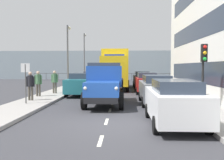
{
  "coord_description": "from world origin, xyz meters",
  "views": [
    {
      "loc": [
        -0.68,
        9.36,
        2.21
      ],
      "look_at": [
        0.14,
        -8.06,
        1.26
      ],
      "focal_mm": 39.07,
      "sensor_mm": 36.0,
      "label": 1
    }
  ],
  "objects_px": {
    "car_black_kerbside_3": "(142,79)",
    "car_teal_oppositeside_0": "(81,84)",
    "car_grey_kerbside_1": "(156,89)",
    "pedestrian_in_dark_coat": "(30,83)",
    "lamp_post_promenade": "(68,51)",
    "pedestrian_couple_b": "(38,81)",
    "pedestrian_strolling": "(55,80)",
    "car_maroon_oppositeside_2": "(99,77)",
    "lamp_post_far": "(84,53)",
    "car_red_kerbside_2": "(146,82)",
    "car_white_kerbside_near": "(174,102)",
    "car_navy_oppositeside_1": "(92,79)",
    "street_sign": "(25,76)",
    "truck_vintage_blue": "(105,85)",
    "traffic_light_near": "(204,62)",
    "lorry_cargo_yellow": "(115,68)"
  },
  "relations": [
    {
      "from": "lamp_post_promenade",
      "to": "lamp_post_far",
      "type": "height_order",
      "value": "lamp_post_far"
    },
    {
      "from": "car_teal_oppositeside_0",
      "to": "car_black_kerbside_3",
      "type": "bearing_deg",
      "value": -126.86
    },
    {
      "from": "car_red_kerbside_2",
      "to": "lamp_post_promenade",
      "type": "xyz_separation_m",
      "value": [
        7.31,
        -3.11,
        2.89
      ]
    },
    {
      "from": "pedestrian_strolling",
      "to": "lamp_post_promenade",
      "type": "relative_size",
      "value": 0.29
    },
    {
      "from": "car_teal_oppositeside_0",
      "to": "car_red_kerbside_2",
      "type": "bearing_deg",
      "value": -162.36
    },
    {
      "from": "car_grey_kerbside_1",
      "to": "pedestrian_in_dark_coat",
      "type": "height_order",
      "value": "pedestrian_in_dark_coat"
    },
    {
      "from": "car_white_kerbside_near",
      "to": "car_red_kerbside_2",
      "type": "xyz_separation_m",
      "value": [
        0.0,
        -11.16,
        -0.0
      ]
    },
    {
      "from": "truck_vintage_blue",
      "to": "car_teal_oppositeside_0",
      "type": "distance_m",
      "value": 5.47
    },
    {
      "from": "truck_vintage_blue",
      "to": "lamp_post_far",
      "type": "bearing_deg",
      "value": -77.59
    },
    {
      "from": "pedestrian_couple_b",
      "to": "lamp_post_promenade",
      "type": "height_order",
      "value": "lamp_post_promenade"
    },
    {
      "from": "car_red_kerbside_2",
      "to": "truck_vintage_blue",
      "type": "bearing_deg",
      "value": 65.85
    },
    {
      "from": "car_white_kerbside_near",
      "to": "car_maroon_oppositeside_2",
      "type": "relative_size",
      "value": 1.02
    },
    {
      "from": "car_red_kerbside_2",
      "to": "car_teal_oppositeside_0",
      "type": "relative_size",
      "value": 0.89
    },
    {
      "from": "car_black_kerbside_3",
      "to": "lamp_post_promenade",
      "type": "height_order",
      "value": "lamp_post_promenade"
    },
    {
      "from": "car_black_kerbside_3",
      "to": "car_teal_oppositeside_0",
      "type": "distance_m",
      "value": 8.64
    },
    {
      "from": "car_maroon_oppositeside_2",
      "to": "traffic_light_near",
      "type": "relative_size",
      "value": 1.3
    },
    {
      "from": "car_black_kerbside_3",
      "to": "car_teal_oppositeside_0",
      "type": "xyz_separation_m",
      "value": [
        5.18,
        6.92,
        0.0
      ]
    },
    {
      "from": "car_navy_oppositeside_1",
      "to": "car_maroon_oppositeside_2",
      "type": "bearing_deg",
      "value": -90.0
    },
    {
      "from": "pedestrian_in_dark_coat",
      "to": "car_white_kerbside_near",
      "type": "bearing_deg",
      "value": 144.66
    },
    {
      "from": "car_maroon_oppositeside_2",
      "to": "traffic_light_near",
      "type": "height_order",
      "value": "traffic_light_near"
    },
    {
      "from": "car_black_kerbside_3",
      "to": "pedestrian_couple_b",
      "type": "distance_m",
      "value": 11.93
    },
    {
      "from": "car_white_kerbside_near",
      "to": "car_navy_oppositeside_1",
      "type": "height_order",
      "value": "same"
    },
    {
      "from": "car_red_kerbside_2",
      "to": "pedestrian_couple_b",
      "type": "distance_m",
      "value": 8.7
    },
    {
      "from": "street_sign",
      "to": "car_teal_oppositeside_0",
      "type": "bearing_deg",
      "value": -112.4
    },
    {
      "from": "car_grey_kerbside_1",
      "to": "car_maroon_oppositeside_2",
      "type": "bearing_deg",
      "value": -73.62
    },
    {
      "from": "pedestrian_strolling",
      "to": "traffic_light_near",
      "type": "distance_m",
      "value": 11.29
    },
    {
      "from": "car_teal_oppositeside_0",
      "to": "pedestrian_strolling",
      "type": "xyz_separation_m",
      "value": [
        2.08,
        0.09,
        0.28
      ]
    },
    {
      "from": "car_red_kerbside_2",
      "to": "pedestrian_couple_b",
      "type": "bearing_deg",
      "value": 25.25
    },
    {
      "from": "car_black_kerbside_3",
      "to": "car_maroon_oppositeside_2",
      "type": "relative_size",
      "value": 0.94
    },
    {
      "from": "car_teal_oppositeside_0",
      "to": "car_navy_oppositeside_1",
      "type": "xyz_separation_m",
      "value": [
        0.0,
        -6.68,
        0.0
      ]
    },
    {
      "from": "car_teal_oppositeside_0",
      "to": "pedestrian_couple_b",
      "type": "height_order",
      "value": "pedestrian_couple_b"
    },
    {
      "from": "car_maroon_oppositeside_2",
      "to": "lamp_post_promenade",
      "type": "xyz_separation_m",
      "value": [
        2.12,
        8.58,
        2.88
      ]
    },
    {
      "from": "lorry_cargo_yellow",
      "to": "car_teal_oppositeside_0",
      "type": "distance_m",
      "value": 6.12
    },
    {
      "from": "lamp_post_far",
      "to": "street_sign",
      "type": "xyz_separation_m",
      "value": [
        0.12,
        19.92,
        -2.4
      ]
    },
    {
      "from": "traffic_light_near",
      "to": "lamp_post_promenade",
      "type": "height_order",
      "value": "lamp_post_promenade"
    },
    {
      "from": "car_black_kerbside_3",
      "to": "lamp_post_promenade",
      "type": "distance_m",
      "value": 8.15
    },
    {
      "from": "lamp_post_promenade",
      "to": "pedestrian_strolling",
      "type": "bearing_deg",
      "value": 90.47
    },
    {
      "from": "pedestrian_in_dark_coat",
      "to": "pedestrian_strolling",
      "type": "xyz_separation_m",
      "value": [
        -0.35,
        -4.02,
        -0.0
      ]
    },
    {
      "from": "car_white_kerbside_near",
      "to": "street_sign",
      "type": "bearing_deg",
      "value": -29.24
    },
    {
      "from": "pedestrian_in_dark_coat",
      "to": "lamp_post_promenade",
      "type": "height_order",
      "value": "lamp_post_promenade"
    },
    {
      "from": "pedestrian_couple_b",
      "to": "car_grey_kerbside_1",
      "type": "bearing_deg",
      "value": 164.04
    },
    {
      "from": "pedestrian_in_dark_coat",
      "to": "pedestrian_strolling",
      "type": "height_order",
      "value": "pedestrian_in_dark_coat"
    },
    {
      "from": "pedestrian_strolling",
      "to": "street_sign",
      "type": "bearing_deg",
      "value": 88.57
    },
    {
      "from": "car_maroon_oppositeside_2",
      "to": "lamp_post_far",
      "type": "relative_size",
      "value": 0.63
    },
    {
      "from": "pedestrian_couple_b",
      "to": "traffic_light_near",
      "type": "height_order",
      "value": "traffic_light_near"
    },
    {
      "from": "car_teal_oppositeside_0",
      "to": "car_maroon_oppositeside_2",
      "type": "height_order",
      "value": "same"
    },
    {
      "from": "car_navy_oppositeside_1",
      "to": "pedestrian_couple_b",
      "type": "bearing_deg",
      "value": 72.97
    },
    {
      "from": "car_navy_oppositeside_1",
      "to": "car_maroon_oppositeside_2",
      "type": "relative_size",
      "value": 1.06
    },
    {
      "from": "lorry_cargo_yellow",
      "to": "car_black_kerbside_3",
      "type": "bearing_deg",
      "value": -151.99
    },
    {
      "from": "lorry_cargo_yellow",
      "to": "traffic_light_near",
      "type": "height_order",
      "value": "lorry_cargo_yellow"
    }
  ]
}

